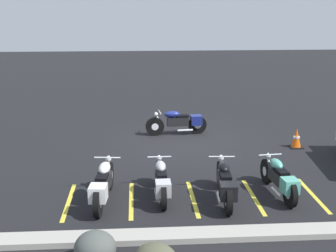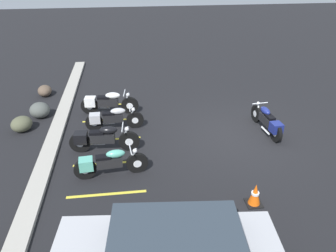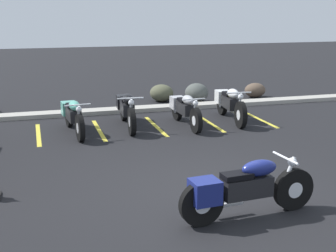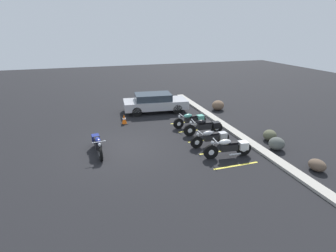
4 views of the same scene
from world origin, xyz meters
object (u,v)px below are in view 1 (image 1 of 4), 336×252
(parked_bike_2, at_px, (161,181))
(traffic_cone, at_px, (296,139))
(motorcycle_navy_featured, at_px, (179,122))
(parked_bike_0, at_px, (280,178))
(landscape_rock_1, at_px, (95,248))
(parked_bike_1, at_px, (225,183))
(parked_bike_3, at_px, (103,184))

(parked_bike_2, bearing_deg, traffic_cone, -51.58)
(motorcycle_navy_featured, xyz_separation_m, parked_bike_0, (-1.86, 5.46, -0.01))
(motorcycle_navy_featured, xyz_separation_m, parked_bike_2, (0.93, 5.41, -0.01))
(parked_bike_2, relative_size, landscape_rock_1, 2.79)
(parked_bike_1, xyz_separation_m, parked_bike_2, (1.43, -0.30, -0.03))
(parked_bike_2, relative_size, parked_bike_3, 0.92)
(parked_bike_1, distance_m, parked_bike_3, 2.76)
(motorcycle_navy_featured, relative_size, parked_bike_2, 1.03)
(motorcycle_navy_featured, height_order, parked_bike_1, parked_bike_1)
(parked_bike_0, bearing_deg, parked_bike_2, 83.81)
(parked_bike_0, height_order, parked_bike_1, parked_bike_1)
(parked_bike_0, height_order, parked_bike_2, parked_bike_0)
(motorcycle_navy_featured, xyz_separation_m, parked_bike_1, (-0.50, 5.71, 0.02))
(parked_bike_1, distance_m, traffic_cone, 4.98)
(motorcycle_navy_featured, bearing_deg, landscape_rock_1, 69.83)
(parked_bike_0, bearing_deg, traffic_cone, -29.46)
(motorcycle_navy_featured, xyz_separation_m, landscape_rock_1, (2.24, 8.17, -0.14))
(parked_bike_0, xyz_separation_m, landscape_rock_1, (4.09, 2.70, -0.13))
(parked_bike_0, bearing_deg, motorcycle_navy_featured, 13.66)
(parked_bike_0, bearing_deg, landscape_rock_1, 118.36)
(motorcycle_navy_featured, relative_size, parked_bike_0, 1.02)
(parked_bike_1, height_order, parked_bike_3, parked_bike_3)
(motorcycle_navy_featured, distance_m, parked_bike_1, 5.74)
(parked_bike_2, height_order, landscape_rock_1, parked_bike_2)
(parked_bike_2, xyz_separation_m, parked_bike_3, (1.33, 0.22, 0.04))
(parked_bike_3, bearing_deg, traffic_cone, -50.54)
(parked_bike_3, xyz_separation_m, landscape_rock_1, (-0.02, 2.54, -0.17))
(parked_bike_3, xyz_separation_m, traffic_cone, (-5.79, -3.87, -0.18))
(motorcycle_navy_featured, bearing_deg, parked_bike_1, 90.16)
(parked_bike_0, relative_size, parked_bike_3, 0.93)
(parked_bike_3, bearing_deg, motorcycle_navy_featured, -16.14)
(motorcycle_navy_featured, height_order, parked_bike_3, parked_bike_3)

